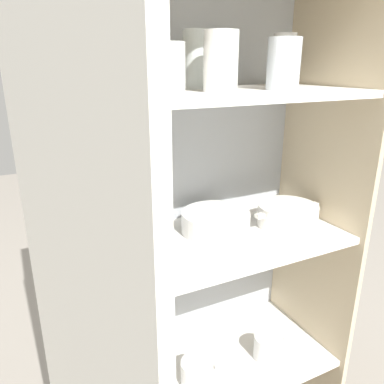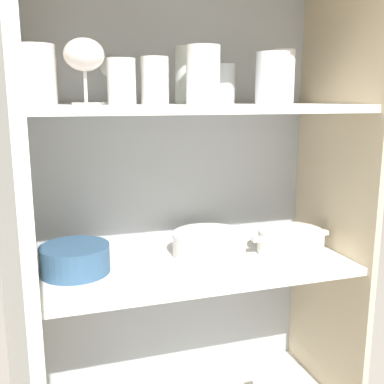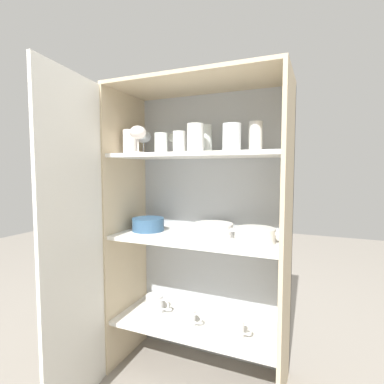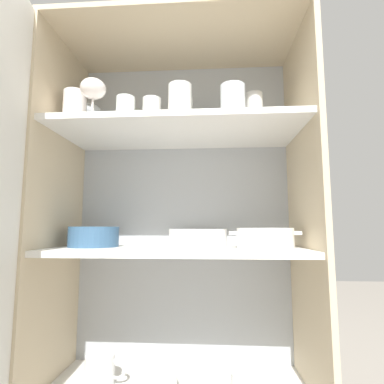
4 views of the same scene
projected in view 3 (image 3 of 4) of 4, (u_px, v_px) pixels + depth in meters
name	position (u px, v px, depth m)	size (l,w,h in m)	color
cupboard_back_panel	(211.00, 227.00, 1.70)	(0.89, 0.02, 1.49)	#B2B7BC
cupboard_side_left	(127.00, 228.00, 1.70)	(0.02, 0.41, 1.49)	#CCB793
cupboard_side_right	(287.00, 243.00, 1.35)	(0.02, 0.41, 1.49)	#CCB793
cupboard_top_panel	(198.00, 83.00, 1.47)	(0.89, 0.41, 0.02)	#CCB793
shelf_board_lower	(198.00, 323.00, 1.56)	(0.85, 0.37, 0.02)	white
shelf_board_middle	(198.00, 238.00, 1.53)	(0.85, 0.37, 0.02)	white
shelf_board_upper	(198.00, 155.00, 1.49)	(0.85, 0.37, 0.02)	white
cupboard_door	(74.00, 246.00, 1.30)	(0.09, 0.44, 1.49)	silver
tumbler_glass_0	(232.00, 138.00, 1.35)	(0.08, 0.08, 0.13)	white
tumbler_glass_1	(230.00, 143.00, 1.55)	(0.08, 0.08, 0.11)	white
tumbler_glass_2	(161.00, 143.00, 1.51)	(0.07, 0.07, 0.10)	white
tumbler_glass_3	(205.00, 140.00, 1.54)	(0.07, 0.07, 0.15)	white
tumbler_glass_4	(179.00, 142.00, 1.51)	(0.07, 0.07, 0.11)	white
tumbler_glass_5	(131.00, 142.00, 1.58)	(0.08, 0.08, 0.13)	silver
tumbler_glass_6	(196.00, 138.00, 1.43)	(0.08, 0.08, 0.14)	white
tumbler_glass_7	(256.00, 137.00, 1.41)	(0.06, 0.06, 0.14)	white
wine_glass_0	(143.00, 137.00, 1.69)	(0.09, 0.09, 0.14)	white
wine_glass_1	(138.00, 133.00, 1.47)	(0.08, 0.08, 0.13)	silver
wine_glass_2	(174.00, 139.00, 1.64)	(0.07, 0.07, 0.12)	white
plate_stack_white	(213.00, 229.00, 1.53)	(0.21, 0.21, 0.06)	white
mixing_bowl_large	(148.00, 224.00, 1.65)	(0.17, 0.17, 0.07)	#33567A
casserole_dish	(255.00, 235.00, 1.39)	(0.24, 0.19, 0.07)	white
coffee_mug_primary	(236.00, 328.00, 1.41)	(0.12, 0.09, 0.08)	white
coffee_mug_extra_1	(186.00, 317.00, 1.52)	(0.14, 0.10, 0.08)	white
coffee_mug_extra_2	(155.00, 304.00, 1.66)	(0.14, 0.10, 0.10)	white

